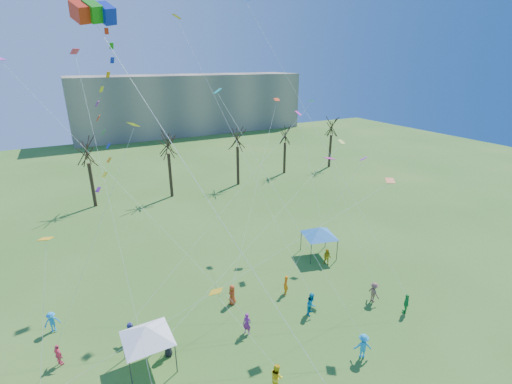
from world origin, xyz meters
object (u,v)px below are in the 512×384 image
distant_building (191,104)px  big_box_kite (111,115)px  canopy_tent_white (146,332)px  canopy_tent_blue (320,231)px

distant_building → big_box_kite: 81.22m
big_box_kite → distant_building: bearing=69.2°
canopy_tent_white → canopy_tent_blue: 19.10m
big_box_kite → canopy_tent_blue: 23.30m
distant_building → canopy_tent_white: distant_building is taller
distant_building → canopy_tent_blue: (-10.31, -70.06, -4.83)m
canopy_tent_blue → big_box_kite: bearing=-163.3°
big_box_kite → canopy_tent_white: size_ratio=5.37×
distant_building → canopy_tent_white: (-28.41, -76.15, -4.85)m
big_box_kite → canopy_tent_blue: big_box_kite is taller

